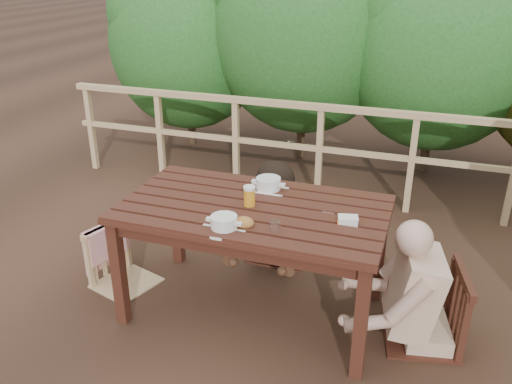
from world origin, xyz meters
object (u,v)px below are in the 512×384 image
(table, at_px, (254,260))
(chair_far, at_px, (280,205))
(chair_right, at_px, (429,275))
(tumbler, at_px, (275,227))
(woman, at_px, (281,180))
(soup_far, at_px, (268,184))
(beer_glass, at_px, (249,197))
(bread_roll, at_px, (244,222))
(chair_left, at_px, (121,235))
(butter_tub, at_px, (348,221))
(soup_near, at_px, (224,223))
(diner_right, at_px, (439,246))

(table, bearing_deg, chair_far, 93.28)
(chair_right, distance_m, tumbler, 1.04)
(chair_far, bearing_deg, tumbler, -75.90)
(woman, relative_size, soup_far, 4.64)
(soup_far, xyz_separation_m, beer_glass, (-0.03, -0.30, 0.03))
(chair_far, relative_size, bread_roll, 7.65)
(chair_left, relative_size, butter_tub, 6.87)
(bread_roll, relative_size, butter_tub, 0.99)
(bread_roll, relative_size, beer_glass, 0.80)
(table, height_order, soup_far, soup_far)
(bread_roll, height_order, beer_glass, beer_glass)
(chair_right, bearing_deg, bread_roll, -84.19)
(table, height_order, beer_glass, beer_glass)
(chair_left, bearing_deg, woman, -33.33)
(woman, distance_m, soup_near, 1.16)
(soup_far, xyz_separation_m, butter_tub, (0.62, -0.33, -0.02))
(beer_glass, height_order, butter_tub, beer_glass)
(chair_right, height_order, soup_near, chair_right)
(chair_far, bearing_deg, soup_near, -91.75)
(beer_glass, xyz_separation_m, tumbler, (0.26, -0.28, -0.04))
(table, distance_m, chair_far, 0.79)
(beer_glass, height_order, tumbler, beer_glass)
(chair_far, height_order, bread_roll, chair_far)
(diner_right, bearing_deg, chair_left, 80.88)
(soup_far, distance_m, butter_tub, 0.70)
(woman, xyz_separation_m, soup_near, (-0.02, -1.15, 0.17))
(chair_far, bearing_deg, butter_tub, -51.08)
(chair_left, distance_m, woman, 1.32)
(chair_right, xyz_separation_m, soup_near, (-1.22, -0.41, 0.36))
(chair_far, distance_m, tumbler, 1.17)
(woman, bearing_deg, chair_right, 147.62)
(soup_far, relative_size, bread_roll, 2.39)
(chair_far, distance_m, soup_far, 0.62)
(soup_far, height_order, bread_roll, soup_far)
(woman, height_order, butter_tub, woman)
(beer_glass, relative_size, tumbler, 1.91)
(chair_left, distance_m, soup_near, 1.11)
(soup_near, relative_size, beer_glass, 1.80)
(soup_near, bearing_deg, soup_far, 83.42)
(soup_near, relative_size, tumbler, 3.45)
(bread_roll, bearing_deg, table, 97.96)
(bread_roll, bearing_deg, woman, 94.44)
(table, xyz_separation_m, diner_right, (1.18, 0.06, 0.31))
(woman, distance_m, beer_glass, 0.83)
(tumbler, bearing_deg, table, 129.44)
(chair_right, xyz_separation_m, diner_right, (0.03, 0.00, 0.22))
(chair_right, relative_size, soup_far, 3.34)
(chair_left, distance_m, diner_right, 2.24)
(chair_far, bearing_deg, chair_right, -31.68)
(woman, xyz_separation_m, diner_right, (1.23, -0.74, 0.03))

